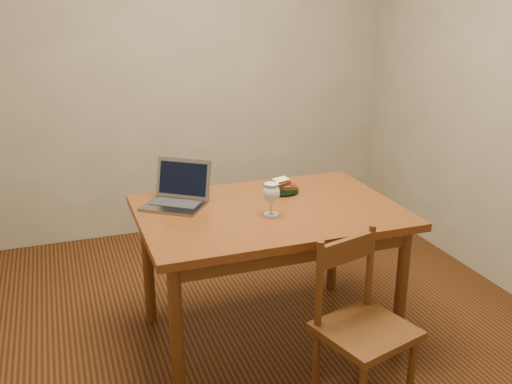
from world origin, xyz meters
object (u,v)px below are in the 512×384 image
object	(u,v)px
chair	(363,319)
plate	(281,190)
table	(269,224)
laptop	(178,193)
milk_glass	(271,199)

from	to	relation	value
chair	plate	distance (m)	0.91
table	laptop	bearing A→B (deg)	150.87
plate	milk_glass	world-z (taller)	milk_glass
plate	laptop	distance (m)	0.57
table	plate	xyz separation A→B (m)	(0.16, 0.22, 0.09)
plate	laptop	xyz separation A→B (m)	(-0.57, 0.01, 0.05)
table	chair	size ratio (longest dim) A/B	2.86
table	chair	distance (m)	0.70
milk_glass	table	bearing A→B (deg)	76.17
chair	laptop	bearing A→B (deg)	109.50
milk_glass	laptop	bearing A→B (deg)	140.93
table	milk_glass	distance (m)	0.19
table	plate	size ratio (longest dim) A/B	6.76
chair	laptop	distance (m)	1.12
laptop	milk_glass	bearing A→B (deg)	-2.60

